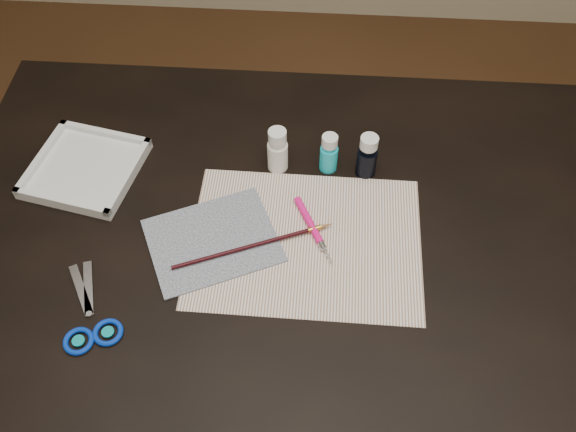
# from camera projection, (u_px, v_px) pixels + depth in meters

# --- Properties ---
(ground) EXTENTS (3.50, 3.50, 0.02)m
(ground) POSITION_uv_depth(u_px,v_px,m) (288.00, 392.00, 1.79)
(ground) COLOR #422614
(ground) RESTS_ON ground
(table) EXTENTS (1.30, 0.90, 0.75)m
(table) POSITION_uv_depth(u_px,v_px,m) (288.00, 327.00, 1.48)
(table) COLOR black
(table) RESTS_ON ground
(paper) EXTENTS (0.42, 0.32, 0.00)m
(paper) POSITION_uv_depth(u_px,v_px,m) (306.00, 241.00, 1.17)
(paper) COLOR white
(paper) RESTS_ON table
(canvas) EXTENTS (0.28, 0.26, 0.00)m
(canvas) POSITION_uv_depth(u_px,v_px,m) (213.00, 240.00, 1.17)
(canvas) COLOR black
(canvas) RESTS_ON paper
(paint_bottle_white) EXTENTS (0.04, 0.04, 0.10)m
(paint_bottle_white) POSITION_uv_depth(u_px,v_px,m) (278.00, 150.00, 1.25)
(paint_bottle_white) COLOR white
(paint_bottle_white) RESTS_ON table
(paint_bottle_cyan) EXTENTS (0.04, 0.04, 0.09)m
(paint_bottle_cyan) POSITION_uv_depth(u_px,v_px,m) (329.00, 153.00, 1.25)
(paint_bottle_cyan) COLOR #17BBD0
(paint_bottle_cyan) RESTS_ON table
(paint_bottle_navy) EXTENTS (0.04, 0.04, 0.10)m
(paint_bottle_navy) POSITION_uv_depth(u_px,v_px,m) (367.00, 156.00, 1.24)
(paint_bottle_navy) COLOR black
(paint_bottle_navy) RESTS_ON table
(paintbrush) EXTENTS (0.29, 0.13, 0.01)m
(paintbrush) POSITION_uv_depth(u_px,v_px,m) (255.00, 245.00, 1.16)
(paintbrush) COLOR black
(paintbrush) RESTS_ON canvas
(craft_knife) EXTENTS (0.08, 0.15, 0.01)m
(craft_knife) POSITION_uv_depth(u_px,v_px,m) (314.00, 231.00, 1.18)
(craft_knife) COLOR #F91480
(craft_knife) RESTS_ON paper
(scissors) EXTENTS (0.19, 0.22, 0.01)m
(scissors) POSITION_uv_depth(u_px,v_px,m) (83.00, 307.00, 1.09)
(scissors) COLOR silver
(scissors) RESTS_ON table
(palette_tray) EXTENTS (0.24, 0.24, 0.02)m
(palette_tray) POSITION_uv_depth(u_px,v_px,m) (85.00, 168.00, 1.27)
(palette_tray) COLOR white
(palette_tray) RESTS_ON table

